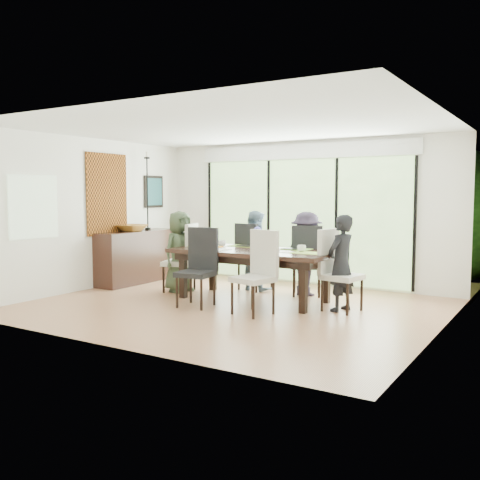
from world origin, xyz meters
The scene contains 62 objects.
floor centered at (0.00, 0.00, -0.01)m, with size 6.00×5.00×0.01m, color #93593B.
ceiling centered at (0.00, 0.00, 2.71)m, with size 6.00×5.00×0.01m, color white.
wall_back centered at (0.00, 2.51, 1.35)m, with size 6.00×0.02×2.70m, color white.
wall_front centered at (0.00, -2.51, 1.35)m, with size 6.00×0.02×2.70m, color silver.
wall_left centered at (-3.01, 0.00, 1.35)m, with size 0.02×5.00×2.70m, color beige.
wall_right centered at (3.01, 0.00, 1.35)m, with size 0.02×5.00×2.70m, color beige.
glass_doors centered at (0.00, 2.47, 1.20)m, with size 4.20×0.02×2.30m, color #598C3F.
blinds_header centered at (0.00, 2.46, 2.50)m, with size 4.40×0.06×0.28m, color white.
mullion_a centered at (-2.10, 2.46, 1.20)m, with size 0.05×0.04×2.30m, color black.
mullion_b centered at (-0.70, 2.46, 1.20)m, with size 0.05×0.04×2.30m, color black.
mullion_c centered at (0.70, 2.46, 1.20)m, with size 0.05×0.04×2.30m, color black.
mullion_d centered at (2.10, 2.46, 1.20)m, with size 0.05×0.04×2.30m, color black.
side_window centered at (-2.97, -1.20, 1.50)m, with size 0.02×0.90×1.00m, color #8CAD7F.
deck centered at (0.00, 3.40, -0.05)m, with size 6.00×1.80×0.10m, color brown.
rail_top centered at (0.00, 4.20, 0.55)m, with size 6.00×0.08×0.06m, color brown.
foliage_left centered at (-1.80, 5.20, 1.44)m, with size 3.20×3.20×3.20m, color #14380F.
foliage_mid centered at (0.40, 5.80, 1.80)m, with size 4.00×4.00×4.00m, color #14380F.
foliage_right centered at (2.20, 5.00, 1.26)m, with size 2.80×2.80×2.80m, color #14380F.
foliage_far centered at (-0.60, 6.50, 1.62)m, with size 3.60×3.60×3.60m, color #14380F.
table_top centered at (0.03, 0.61, 0.79)m, with size 2.63×1.20×0.07m, color black.
table_apron centered at (0.03, 0.61, 0.69)m, with size 2.41×0.98×0.11m, color black.
table_leg_fl centered at (-1.05, 0.18, 0.38)m, with size 0.10×0.10×0.76m, color black.
table_leg_fr centered at (1.11, 0.18, 0.38)m, with size 0.10×0.10×0.76m, color black.
table_leg_bl centered at (-1.05, 1.04, 0.38)m, with size 0.10×0.10×0.76m, color black.
table_leg_br centered at (1.11, 1.04, 0.38)m, with size 0.10×0.10×0.76m, color black.
chair_left_end centered at (-1.47, 0.61, 0.60)m, with size 0.50×0.50×1.20m, color beige, non-canonical shape.
chair_right_end centered at (1.53, 0.61, 0.60)m, with size 0.50×0.50×1.20m, color silver, non-canonical shape.
chair_far_left centered at (-0.42, 1.46, 0.60)m, with size 0.50×0.50×1.20m, color black, non-canonical shape.
chair_far_right centered at (0.58, 1.46, 0.60)m, with size 0.50×0.50×1.20m, color black, non-canonical shape.
chair_near_left centered at (-0.47, -0.26, 0.60)m, with size 0.50×0.50×1.20m, color black, non-canonical shape.
chair_near_right centered at (0.53, -0.26, 0.60)m, with size 0.50×0.50×1.20m, color beige, non-canonical shape.
person_left_end centered at (-1.45, 0.61, 0.71)m, with size 0.66×0.41×1.41m, color #38472F.
person_right_end centered at (1.51, 0.61, 0.71)m, with size 0.66×0.41×1.41m, color black.
person_far_left centered at (-0.42, 1.44, 0.71)m, with size 0.66×0.41×1.41m, color #6E899F.
person_far_right centered at (0.58, 1.44, 0.71)m, with size 0.66×0.41×1.41m, color #271F2F.
placemat_left centered at (-0.92, 0.61, 0.82)m, with size 0.48×0.35×0.01m, color #8EB340.
placemat_right centered at (0.98, 0.61, 0.82)m, with size 0.48×0.35×0.01m, color #91B942.
placemat_far_l centered at (-0.42, 1.01, 0.82)m, with size 0.48×0.35×0.01m, color #8AB641.
placemat_far_r centered at (0.58, 1.01, 0.82)m, with size 0.48×0.35×0.01m, color #77AF3E.
placemat_paper centered at (-0.52, 0.31, 0.82)m, with size 0.48×0.35×0.01m, color white.
tablet_far_l centered at (-0.32, 0.96, 0.83)m, with size 0.28×0.20×0.01m, color black.
tablet_far_r centered at (0.53, 0.96, 0.83)m, with size 0.26×0.19×0.01m, color black.
papers centered at (0.73, 0.56, 0.82)m, with size 0.33×0.24×0.00m, color white.
platter_base centered at (-0.52, 0.31, 0.84)m, with size 0.28×0.28×0.03m, color white.
platter_snacks centered at (-0.52, 0.31, 0.86)m, with size 0.22×0.22×0.02m, color orange.
vase centered at (0.08, 0.66, 0.89)m, with size 0.09×0.09×0.13m, color silver.
hyacinth_stems centered at (0.08, 0.66, 1.02)m, with size 0.04×0.04×0.18m, color #337226.
hyacinth_blooms centered at (0.08, 0.66, 1.13)m, with size 0.12×0.12×0.12m, color #5854D2.
laptop centered at (-0.82, 0.51, 0.83)m, with size 0.36×0.23×0.03m, color silver.
cup_a centered at (-0.67, 0.76, 0.87)m, with size 0.14×0.14×0.11m, color white.
cup_b centered at (0.18, 0.51, 0.87)m, with size 0.11×0.11×0.10m, color white.
cup_c centered at (0.83, 0.71, 0.87)m, with size 0.14×0.14×0.11m, color white.
book centered at (0.28, 0.66, 0.83)m, with size 0.18×0.25×0.02m, color white.
sideboard centered at (-2.76, 0.92, 0.50)m, with size 0.50×1.77×1.00m, color black.
bowl centered at (-2.76, 0.82, 1.06)m, with size 0.53×0.53×0.13m, color brown.
candlestick_base centered at (-2.76, 1.27, 1.02)m, with size 0.11×0.11×0.04m, color black.
candlestick_shaft centered at (-2.76, 1.27, 1.72)m, with size 0.03×0.03×1.39m, color black.
candlestick_pan centered at (-2.76, 1.27, 2.40)m, with size 0.11×0.11×0.03m, color black.
candle centered at (-2.76, 1.27, 2.47)m, with size 0.04×0.04×0.11m, color silver.
tapestry centered at (-2.97, 0.40, 1.70)m, with size 0.02×1.00×1.50m, color #974A16.
art_frame centered at (-2.97, 1.70, 1.75)m, with size 0.03×0.55×0.65m, color black.
art_canvas centered at (-2.95, 1.70, 1.75)m, with size 0.01×0.45×0.55m, color #18464D.
Camera 1 is at (4.29, -6.73, 1.72)m, focal length 40.00 mm.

